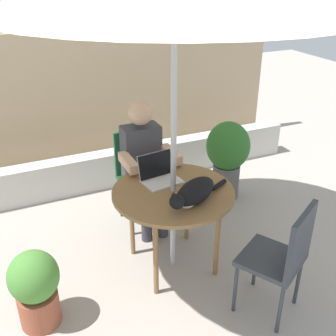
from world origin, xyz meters
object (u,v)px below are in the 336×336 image
object	(u,v)px
chair_occupied	(139,169)
laptop	(159,173)
chair_empty	(284,254)
cat	(194,193)
potted_plant_near_fence	(35,287)
person_seated	(144,160)
potted_plant_by_chair	(228,154)
patio_table	(173,197)

from	to	relation	value
chair_occupied	laptop	size ratio (longest dim) A/B	2.76
chair_empty	cat	size ratio (longest dim) A/B	1.50
potted_plant_near_fence	person_seated	bearing A→B (deg)	35.76
chair_empty	person_seated	xyz separation A→B (m)	(-0.46, 1.43, 0.17)
person_seated	potted_plant_by_chair	xyz separation A→B (m)	(0.99, 0.16, -0.20)
chair_occupied	potted_plant_by_chair	world-z (taller)	chair_occupied
potted_plant_near_fence	potted_plant_by_chair	bearing A→B (deg)	24.57
chair_occupied	chair_empty	world-z (taller)	same
chair_empty	person_seated	bearing A→B (deg)	107.92
laptop	potted_plant_near_fence	size ratio (longest dim) A/B	0.54
chair_empty	potted_plant_near_fence	world-z (taller)	chair_empty
laptop	potted_plant_near_fence	xyz separation A→B (m)	(-1.09, -0.39, -0.46)
potted_plant_near_fence	potted_plant_by_chair	size ratio (longest dim) A/B	0.70
chair_occupied	potted_plant_by_chair	xyz separation A→B (m)	(0.99, -0.00, -0.03)
chair_occupied	laptop	xyz separation A→B (m)	(-0.04, -0.58, 0.25)
potted_plant_by_chair	chair_occupied	bearing A→B (deg)	179.89
chair_occupied	person_seated	distance (m)	0.23
patio_table	potted_plant_by_chair	size ratio (longest dim) A/B	1.12
patio_table	potted_plant_near_fence	world-z (taller)	patio_table
chair_occupied	person_seated	bearing A→B (deg)	-90.00
chair_occupied	cat	size ratio (longest dim) A/B	1.50
chair_empty	potted_plant_near_fence	xyz separation A→B (m)	(-1.59, 0.62, -0.21)
cat	potted_plant_by_chair	world-z (taller)	cat
patio_table	person_seated	world-z (taller)	person_seated
person_seated	laptop	bearing A→B (deg)	-94.82
chair_occupied	cat	distance (m)	1.04
chair_empty	person_seated	size ratio (longest dim) A/B	0.73
person_seated	potted_plant_by_chair	size ratio (longest dim) A/B	1.45
cat	chair_empty	bearing A→B (deg)	-55.46
chair_empty	potted_plant_by_chair	distance (m)	1.67
laptop	potted_plant_by_chair	world-z (taller)	laptop
cat	potted_plant_by_chair	bearing A→B (deg)	47.17
patio_table	person_seated	size ratio (longest dim) A/B	0.77
person_seated	patio_table	bearing A→B (deg)	-90.00
potted_plant_near_fence	laptop	bearing A→B (deg)	19.77
chair_occupied	person_seated	world-z (taller)	person_seated
potted_plant_near_fence	cat	bearing A→B (deg)	-1.62
cat	potted_plant_near_fence	distance (m)	1.28
potted_plant_by_chair	cat	bearing A→B (deg)	-132.83
chair_occupied	potted_plant_near_fence	xyz separation A→B (m)	(-1.13, -0.97, -0.21)
patio_table	potted_plant_by_chair	distance (m)	1.27
chair_empty	person_seated	distance (m)	1.51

